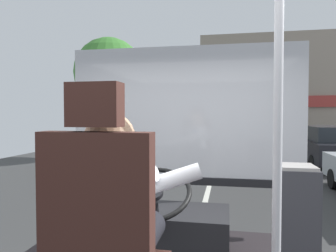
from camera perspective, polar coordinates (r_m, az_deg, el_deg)
ground at (r=10.69m, az=8.24°, el=-8.14°), size 18.00×44.00×0.06m
bus_driver at (r=1.59m, az=-9.58°, el=-14.99°), size 0.82×0.59×0.74m
steering_console at (r=2.83m, az=-0.74°, el=-18.49°), size 1.10×1.00×0.80m
handrail_pole at (r=1.60m, az=19.33°, el=-2.34°), size 0.04×0.04×2.20m
fare_box at (r=2.23m, az=22.27°, el=-18.21°), size 0.23×0.25×0.90m
windshield_panel at (r=3.36m, az=2.87°, el=-0.85°), size 2.50×0.08×1.48m
street_tree at (r=13.46m, az=-10.68°, el=9.43°), size 2.88×2.88×5.06m
shop_building at (r=20.67m, az=21.69°, el=5.58°), size 10.85×4.94×6.35m
parked_car_black at (r=12.82m, az=27.24°, el=-3.15°), size 1.86×4.44×1.45m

